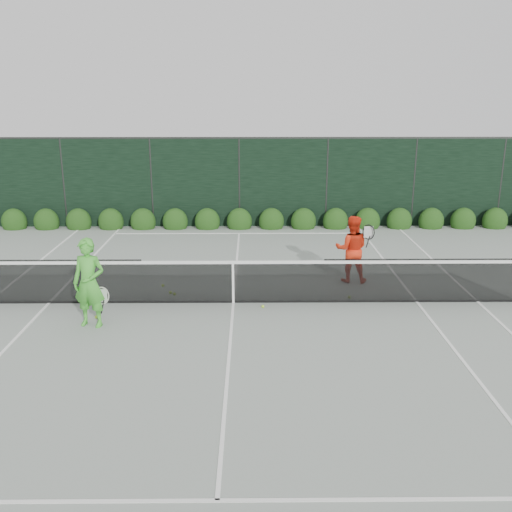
{
  "coord_description": "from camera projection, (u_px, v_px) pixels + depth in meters",
  "views": [
    {
      "loc": [
        0.4,
        -11.93,
        4.57
      ],
      "look_at": [
        0.51,
        0.3,
        1.0
      ],
      "focal_mm": 40.0,
      "sensor_mm": 36.0,
      "label": 1
    }
  ],
  "objects": [
    {
      "name": "player_woman",
      "position": [
        89.0,
        283.0,
        11.26
      ],
      "size": [
        0.73,
        0.56,
        1.81
      ],
      "rotation": [
        0.0,
        0.0,
        -0.21
      ],
      "color": "green",
      "rests_on": "ground"
    },
    {
      "name": "ground",
      "position": [
        233.0,
        303.0,
        12.73
      ],
      "size": [
        80.0,
        80.0,
        0.0
      ],
      "primitive_type": "plane",
      "color": "gray",
      "rests_on": "ground"
    },
    {
      "name": "player_man",
      "position": [
        352.0,
        249.0,
        13.94
      ],
      "size": [
        0.93,
        0.73,
        1.66
      ],
      "rotation": [
        0.0,
        0.0,
        3.01
      ],
      "color": "red",
      "rests_on": "ground"
    },
    {
      "name": "tennis_net",
      "position": [
        232.0,
        280.0,
        12.58
      ],
      "size": [
        12.9,
        0.1,
        1.07
      ],
      "color": "#113319",
      "rests_on": "ground"
    },
    {
      "name": "court_lines",
      "position": [
        233.0,
        302.0,
        12.73
      ],
      "size": [
        11.03,
        23.83,
        0.01
      ],
      "color": "white",
      "rests_on": "ground"
    },
    {
      "name": "windscreen_fence",
      "position": [
        228.0,
        277.0,
        9.71
      ],
      "size": [
        32.0,
        21.07,
        3.06
      ],
      "color": "black",
      "rests_on": "ground"
    },
    {
      "name": "tennis_balls",
      "position": [
        203.0,
        298.0,
        12.91
      ],
      "size": [
        5.53,
        2.04,
        0.07
      ],
      "color": "#B0E332",
      "rests_on": "ground"
    },
    {
      "name": "hedge_row",
      "position": [
        239.0,
        222.0,
        19.53
      ],
      "size": [
        31.66,
        0.65,
        0.94
      ],
      "color": "#0F350E",
      "rests_on": "ground"
    }
  ]
}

